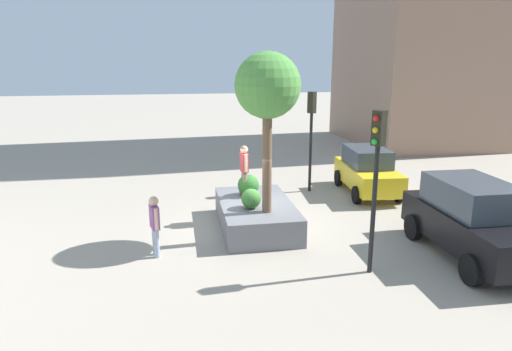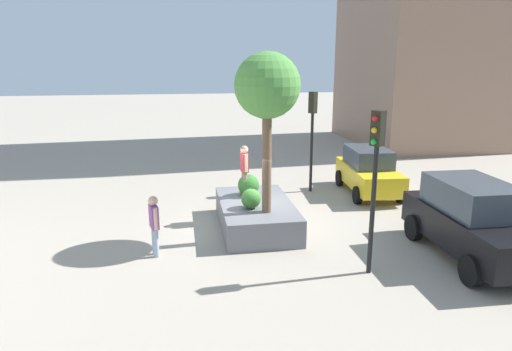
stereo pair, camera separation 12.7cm
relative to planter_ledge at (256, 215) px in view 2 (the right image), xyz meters
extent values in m
plane|color=#9E9384|center=(-0.11, 0.07, -0.43)|extent=(120.00, 120.00, 0.00)
cube|color=slate|center=(0.00, 0.00, 0.00)|extent=(3.99, 2.30, 0.85)
cylinder|color=brown|center=(0.97, 0.16, 2.06)|extent=(0.28, 0.28, 3.26)
sphere|color=#4C8C3D|center=(0.97, 0.16, 4.21)|extent=(1.90, 1.90, 1.90)
sphere|color=#3D7A33|center=(0.55, -0.25, 0.74)|extent=(0.62, 0.62, 0.62)
sphere|color=#2D6628|center=(-0.83, -0.12, 0.79)|extent=(0.73, 0.73, 0.73)
cube|color=brown|center=(-0.72, -0.27, 0.49)|extent=(0.82, 0.28, 0.02)
sphere|color=beige|center=(-0.47, -0.17, 0.45)|extent=(0.06, 0.06, 0.06)
sphere|color=beige|center=(-0.46, -0.33, 0.45)|extent=(0.06, 0.06, 0.06)
sphere|color=beige|center=(-0.98, -0.21, 0.45)|extent=(0.06, 0.06, 0.06)
sphere|color=beige|center=(-0.97, -0.38, 0.45)|extent=(0.06, 0.06, 0.06)
cylinder|color=#847056|center=(-0.81, -0.28, 0.90)|extent=(0.14, 0.14, 0.79)
cylinder|color=#847056|center=(-0.62, -0.26, 0.90)|extent=(0.14, 0.14, 0.79)
cube|color=#B23338|center=(-0.72, -0.27, 1.60)|extent=(0.47, 0.23, 0.62)
cylinder|color=#D8AD8C|center=(-0.95, -0.30, 1.62)|extent=(0.10, 0.10, 0.59)
cylinder|color=#D8AD8C|center=(-0.48, -0.25, 1.62)|extent=(0.10, 0.10, 0.59)
sphere|color=#D8AD8C|center=(-0.72, -0.27, 2.04)|extent=(0.26, 0.26, 0.26)
cube|color=gold|center=(-3.05, 5.16, 0.32)|extent=(4.13, 1.99, 0.80)
cube|color=#38424C|center=(-3.25, 5.17, 1.08)|extent=(2.36, 1.65, 0.72)
cylinder|color=black|center=(-1.70, 5.90, -0.09)|extent=(0.70, 0.25, 0.68)
cylinder|color=black|center=(-1.83, 4.22, -0.09)|extent=(0.70, 0.25, 0.68)
cylinder|color=black|center=(-4.26, 6.10, -0.09)|extent=(0.70, 0.25, 0.68)
cylinder|color=black|center=(-4.39, 4.42, -0.09)|extent=(0.70, 0.25, 0.68)
cube|color=black|center=(3.33, 5.48, 0.43)|extent=(4.64, 2.04, 0.92)
cube|color=#38424C|center=(3.10, 5.49, 1.30)|extent=(2.61, 1.76, 0.83)
cylinder|color=black|center=(4.78, 4.48, -0.04)|extent=(0.79, 0.25, 0.78)
cylinder|color=black|center=(1.88, 6.48, -0.04)|extent=(0.79, 0.25, 0.78)
cylinder|color=black|center=(1.84, 4.55, -0.04)|extent=(0.79, 0.25, 0.78)
cylinder|color=black|center=(3.71, 2.34, 1.24)|extent=(0.12, 0.12, 3.33)
cube|color=black|center=(3.71, 2.34, 3.33)|extent=(0.36, 0.35, 0.85)
sphere|color=red|center=(3.79, 2.21, 3.57)|extent=(0.14, 0.14, 0.14)
sphere|color=gold|center=(3.79, 2.21, 3.29)|extent=(0.14, 0.14, 0.14)
sphere|color=green|center=(3.79, 2.21, 3.01)|extent=(0.14, 0.14, 0.14)
cylinder|color=black|center=(-3.78, 2.93, 1.20)|extent=(0.12, 0.12, 3.25)
cube|color=black|center=(-3.78, 2.93, 3.25)|extent=(0.37, 0.36, 0.85)
sphere|color=red|center=(-3.86, 3.06, 3.50)|extent=(0.14, 0.14, 0.14)
sphere|color=gold|center=(-3.86, 3.06, 3.22)|extent=(0.14, 0.14, 0.14)
sphere|color=green|center=(-3.86, 3.06, 2.94)|extent=(0.14, 0.14, 0.14)
cylinder|color=#8C9EB7|center=(1.83, -3.12, -0.01)|extent=(0.15, 0.15, 0.83)
cylinder|color=#8C9EB7|center=(1.64, -3.16, -0.01)|extent=(0.15, 0.15, 0.83)
cube|color=#8C4C99|center=(1.73, -3.14, 0.72)|extent=(0.50, 0.31, 0.65)
cylinder|color=#D8AD8C|center=(1.97, -3.08, 0.74)|extent=(0.10, 0.10, 0.61)
cylinder|color=#D8AD8C|center=(1.50, -3.20, 0.74)|extent=(0.10, 0.10, 0.61)
sphere|color=#D8AD8C|center=(1.73, -3.14, 1.18)|extent=(0.27, 0.27, 0.27)
camera|label=1|loc=(13.84, -2.44, 4.93)|focal=31.90mm
camera|label=2|loc=(13.86, -2.31, 4.93)|focal=31.90mm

